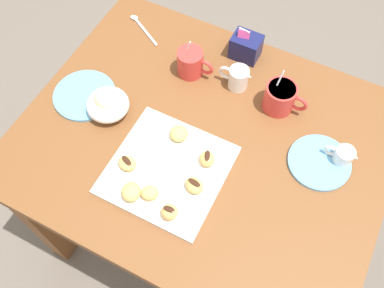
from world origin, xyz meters
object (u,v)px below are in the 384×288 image
(dining_table, at_px, (203,160))
(sugar_caddy, at_px, (246,47))
(ice_cream_bowl, at_px, (108,104))
(beignet_4, at_px, (179,134))
(coffee_mug_red_right, at_px, (281,97))
(pastry_plate_square, at_px, (168,170))
(chocolate_sauce_pitcher, at_px, (343,156))
(beignet_6, at_px, (170,212))
(saucer_sky_right, at_px, (85,95))
(beignet_5, at_px, (207,159))
(beignet_0, at_px, (131,192))
(cream_pitcher_white, at_px, (238,77))
(beignet_1, at_px, (194,186))
(beignet_2, at_px, (127,163))
(coffee_mug_red_left, at_px, (191,62))
(beignet_3, at_px, (150,193))
(saucer_sky_left, at_px, (319,162))

(dining_table, bearing_deg, sugar_caddy, 93.39)
(ice_cream_bowl, height_order, beignet_4, ice_cream_bowl)
(coffee_mug_red_right, distance_m, beignet_4, 0.31)
(pastry_plate_square, height_order, sugar_caddy, sugar_caddy)
(chocolate_sauce_pitcher, distance_m, beignet_6, 0.49)
(ice_cream_bowl, relative_size, saucer_sky_right, 0.66)
(beignet_5, bearing_deg, chocolate_sauce_pitcher, 28.79)
(dining_table, distance_m, saucer_sky_right, 0.41)
(pastry_plate_square, bearing_deg, sugar_caddy, 87.46)
(ice_cream_bowl, bearing_deg, beignet_5, -5.02)
(saucer_sky_right, relative_size, beignet_5, 4.15)
(beignet_0, bearing_deg, cream_pitcher_white, 78.36)
(ice_cream_bowl, height_order, chocolate_sauce_pitcher, ice_cream_bowl)
(cream_pitcher_white, bearing_deg, beignet_5, -82.61)
(dining_table, xyz_separation_m, chocolate_sauce_pitcher, (0.37, 0.11, 0.16))
(dining_table, xyz_separation_m, beignet_1, (0.05, -0.16, 0.16))
(chocolate_sauce_pitcher, height_order, beignet_6, chocolate_sauce_pitcher)
(coffee_mug_red_right, distance_m, beignet_6, 0.47)
(coffee_mug_red_right, height_order, saucer_sky_right, coffee_mug_red_right)
(cream_pitcher_white, relative_size, beignet_0, 1.90)
(beignet_2, height_order, beignet_5, beignet_5)
(ice_cream_bowl, relative_size, chocolate_sauce_pitcher, 1.35)
(coffee_mug_red_left, height_order, cream_pitcher_white, coffee_mug_red_left)
(beignet_1, height_order, beignet_2, beignet_1)
(dining_table, xyz_separation_m, sugar_caddy, (-0.02, 0.34, 0.17))
(coffee_mug_red_right, distance_m, beignet_0, 0.51)
(coffee_mug_red_left, distance_m, sugar_caddy, 0.18)
(ice_cream_bowl, distance_m, beignet_0, 0.29)
(beignet_3, relative_size, beignet_4, 0.91)
(pastry_plate_square, bearing_deg, beignet_6, -58.94)
(beignet_0, height_order, beignet_6, beignet_6)
(ice_cream_bowl, relative_size, beignet_4, 2.42)
(sugar_caddy, xyz_separation_m, saucer_sky_right, (-0.37, -0.37, -0.04))
(ice_cream_bowl, bearing_deg, saucer_sky_left, 10.75)
(coffee_mug_red_left, bearing_deg, beignet_1, -61.71)
(chocolate_sauce_pitcher, distance_m, beignet_0, 0.58)
(chocolate_sauce_pitcher, distance_m, saucer_sky_right, 0.77)
(chocolate_sauce_pitcher, relative_size, beignet_1, 1.77)
(pastry_plate_square, relative_size, coffee_mug_red_left, 2.29)
(beignet_6, bearing_deg, ice_cream_bowl, 146.61)
(ice_cream_bowl, xyz_separation_m, saucer_sky_right, (-0.10, 0.01, -0.03))
(chocolate_sauce_pitcher, distance_m, beignet_5, 0.37)
(sugar_caddy, xyz_separation_m, saucer_sky_left, (0.34, -0.27, -0.04))
(ice_cream_bowl, distance_m, beignet_4, 0.23)
(pastry_plate_square, xyz_separation_m, ice_cream_bowl, (-0.25, 0.10, 0.03))
(cream_pitcher_white, height_order, beignet_5, cream_pitcher_white)
(cream_pitcher_white, distance_m, beignet_0, 0.47)
(pastry_plate_square, height_order, beignet_6, beignet_6)
(dining_table, bearing_deg, cream_pitcher_white, 88.13)
(dining_table, xyz_separation_m, coffee_mug_red_left, (-0.14, 0.20, 0.18))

